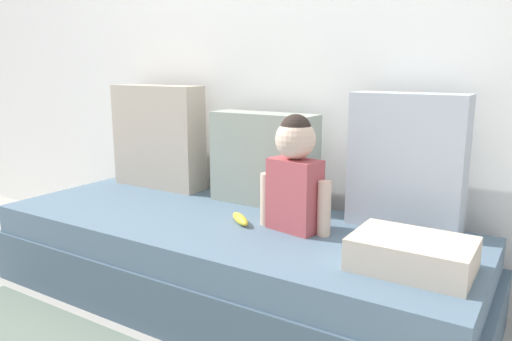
% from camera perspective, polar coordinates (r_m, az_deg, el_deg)
% --- Properties ---
extents(ground_plane, '(12.00, 12.00, 0.00)m').
position_cam_1_polar(ground_plane, '(2.39, -3.38, -14.74)').
color(ground_plane, '#B2ADA3').
extents(back_wall, '(5.48, 0.10, 2.56)m').
position_cam_1_polar(back_wall, '(2.61, 3.68, 16.50)').
color(back_wall, white).
rests_on(back_wall, ground).
extents(couch, '(2.28, 0.86, 0.39)m').
position_cam_1_polar(couch, '(2.31, -3.44, -10.48)').
color(couch, '#495F70').
rests_on(couch, ground).
extents(throw_pillow_left, '(0.57, 0.16, 0.58)m').
position_cam_1_polar(throw_pillow_left, '(2.87, -11.30, 3.87)').
color(throw_pillow_left, '#C1B29E').
rests_on(throw_pillow_left, couch).
extents(throw_pillow_center, '(0.55, 0.16, 0.46)m').
position_cam_1_polar(throw_pillow_center, '(2.45, 0.90, 1.33)').
color(throw_pillow_center, '#99A393').
rests_on(throw_pillow_center, couch).
extents(throw_pillow_right, '(0.47, 0.16, 0.58)m').
position_cam_1_polar(throw_pillow_right, '(2.16, 17.12, 0.94)').
color(throw_pillow_right, '#B2BCC6').
rests_on(throw_pillow_right, couch).
extents(toddler, '(0.33, 0.17, 0.50)m').
position_cam_1_polar(toddler, '(2.05, 4.56, -0.11)').
color(toddler, '#B24C51').
rests_on(toddler, couch).
extents(banana, '(0.16, 0.14, 0.04)m').
position_cam_1_polar(banana, '(2.19, -1.80, -5.63)').
color(banana, yellow).
rests_on(banana, couch).
extents(folded_blanket, '(0.40, 0.28, 0.11)m').
position_cam_1_polar(folded_blanket, '(1.78, 17.70, -9.21)').
color(folded_blanket, beige).
rests_on(folded_blanket, couch).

